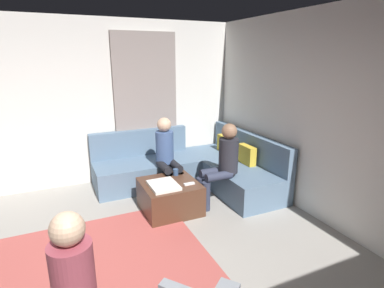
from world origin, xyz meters
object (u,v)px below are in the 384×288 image
(sectional_couch, at_px, (194,168))
(person_on_couch_side, at_px, (167,153))
(ottoman, at_px, (170,196))
(game_remote, at_px, (189,184))
(coffee_mug, at_px, (176,172))
(person_on_couch_back, at_px, (222,161))

(sectional_couch, relative_size, person_on_couch_side, 2.12)
(sectional_couch, relative_size, ottoman, 3.36)
(ottoman, height_order, game_remote, game_remote)
(ottoman, relative_size, person_on_couch_side, 0.63)
(sectional_couch, xyz_separation_m, ottoman, (0.72, -0.71, -0.07))
(coffee_mug, xyz_separation_m, game_remote, (0.40, 0.04, -0.04))
(sectional_couch, distance_m, person_on_couch_side, 0.67)
(ottoman, bearing_deg, sectional_couch, 135.21)
(game_remote, distance_m, person_on_couch_side, 0.78)
(sectional_couch, bearing_deg, ottoman, -44.79)
(person_on_couch_back, distance_m, person_on_couch_side, 0.91)
(person_on_couch_back, bearing_deg, ottoman, 81.28)
(game_remote, distance_m, person_on_couch_back, 0.60)
(sectional_couch, height_order, coffee_mug, sectional_couch)
(ottoman, bearing_deg, person_on_couch_back, 81.28)
(person_on_couch_back, height_order, person_on_couch_side, same)
(ottoman, bearing_deg, person_on_couch_side, 162.90)
(ottoman, relative_size, person_on_couch_back, 0.63)
(coffee_mug, height_order, person_on_couch_side, person_on_couch_side)
(person_on_couch_side, bearing_deg, person_on_couch_back, 130.73)
(game_remote, bearing_deg, person_on_couch_side, -176.60)
(person_on_couch_back, relative_size, person_on_couch_side, 1.00)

